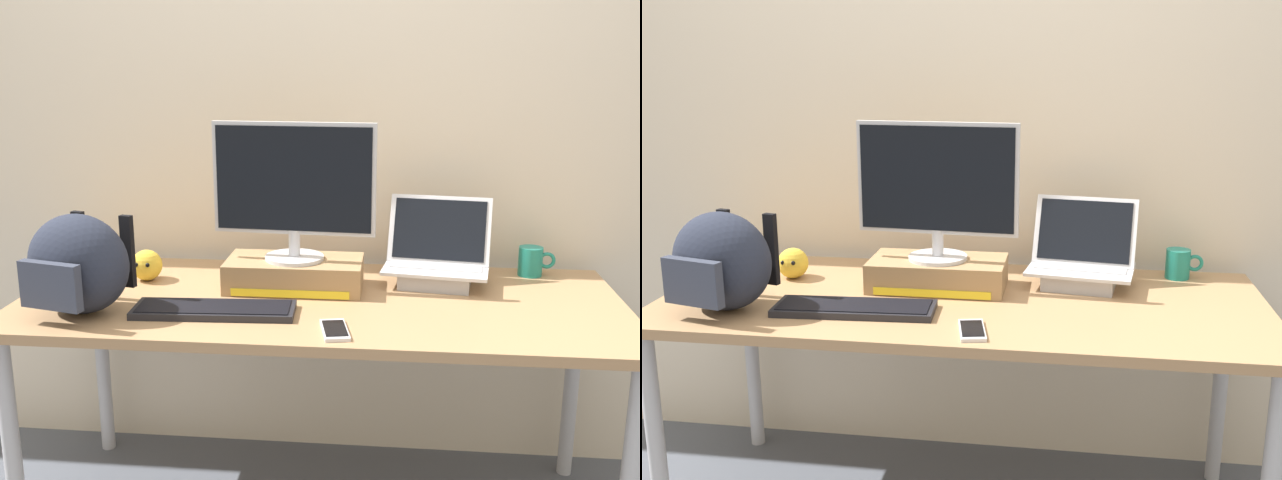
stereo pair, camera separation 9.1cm
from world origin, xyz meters
The scene contains 10 objects.
back_wall centered at (0.00, 0.49, 1.30)m, with size 7.00×0.10×2.60m, color beige.
desk centered at (0.00, 0.00, 0.67)m, with size 1.81×0.78×0.74m.
toner_box_yellow centered at (-0.09, 0.09, 0.79)m, with size 0.42×0.23×0.09m.
desktop_monitor centered at (-0.09, 0.09, 1.06)m, with size 0.50×0.18×0.43m.
open_laptop centered at (0.36, 0.19, 0.79)m, with size 0.36×0.27×0.27m.
external_keyboard centered at (-0.28, -0.17, 0.75)m, with size 0.47×0.17×0.02m.
messenger_backpack centered at (-0.66, -0.20, 0.88)m, with size 0.35×0.30×0.29m.
coffee_mug centered at (0.67, 0.31, 0.79)m, with size 0.12×0.08×0.10m.
cell_phone centered at (0.07, -0.28, 0.74)m, with size 0.09×0.16×0.01m.
plush_toy centered at (-0.58, 0.12, 0.79)m, with size 0.10×0.10×0.10m.
Camera 1 is at (0.22, -2.10, 1.45)m, focal length 41.24 mm.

